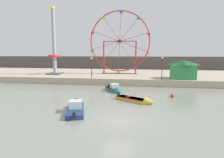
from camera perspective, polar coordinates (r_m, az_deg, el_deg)
The scene contains 12 objects.
ground_plane at distance 15.65m, azimuth 2.10°, elevation -12.09°, with size 240.00×240.00×0.00m, color gray.
quay_promenade at distance 41.05m, azimuth 6.65°, elevation 0.95°, with size 110.00×20.16×1.11m, color #B7A88E.
distant_town_skyline at distance 59.57m, azimuth 7.51°, elevation 4.58°, with size 140.00×3.00×4.40m, color #564C47.
motorboat_navy_blue at distance 18.44m, azimuth -10.79°, elevation -8.23°, with size 2.84×5.12×1.53m.
motorboat_teal_painted at distance 26.58m, azimuth 0.91°, elevation -3.14°, with size 3.14×4.11×1.49m.
motorboat_mustard_yellow at distance 21.13m, azimuth 7.80°, elevation -6.33°, with size 4.53×3.42×1.05m.
ferris_wheel_red_frame at distance 39.84m, azimuth 2.32°, elevation 10.91°, with size 12.39×1.20×12.87m.
drop_tower_steel_tower at distance 40.44m, azimuth -16.91°, elevation 8.56°, with size 2.80×2.80×13.38m.
carnival_booth_green_kiosk at distance 33.98m, azimuth 20.45°, elevation 2.84°, with size 4.12×3.75×3.12m.
promenade_lamp_near at distance 31.69m, azimuth 14.80°, elevation 4.20°, with size 0.32×0.32×3.66m.
promenade_lamp_far at distance 32.29m, azimuth -6.15°, elevation 4.35°, with size 0.32×0.32×3.55m.
mooring_buoy_orange at distance 24.32m, azimuth 17.58°, elevation -4.75°, with size 0.44×0.44×0.44m, color red.
Camera 1 is at (1.81, -14.62, 5.27)m, focal length 30.54 mm.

